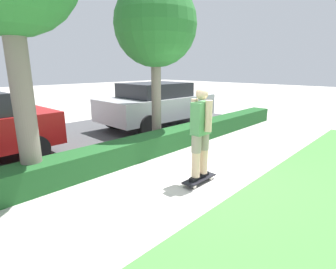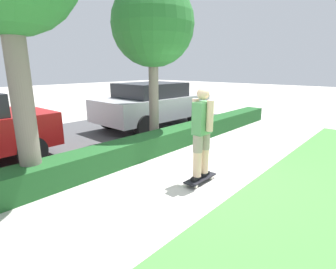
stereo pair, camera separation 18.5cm
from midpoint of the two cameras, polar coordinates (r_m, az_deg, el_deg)
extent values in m
plane|color=#BCB7AD|center=(5.29, 6.21, -9.05)|extent=(60.00, 60.00, 0.00)
cube|color=#474749|center=(8.37, -17.24, -0.74)|extent=(13.01, 5.00, 0.01)
cube|color=#1E5123|center=(6.23, -5.49, -2.94)|extent=(13.01, 0.60, 0.49)
cube|color=black|center=(5.00, 7.88, -9.50)|extent=(0.76, 0.24, 0.02)
cylinder|color=silver|center=(5.17, 10.39, -9.33)|extent=(0.07, 0.04, 0.07)
cylinder|color=silver|center=(5.26, 8.73, -8.83)|extent=(0.07, 0.04, 0.07)
cylinder|color=silver|center=(4.78, 6.91, -11.24)|extent=(0.07, 0.04, 0.07)
cylinder|color=silver|center=(4.88, 5.18, -10.64)|extent=(0.07, 0.04, 0.07)
cube|color=black|center=(4.89, 7.08, -9.45)|extent=(0.26, 0.09, 0.07)
cylinder|color=beige|center=(4.74, 7.24, -4.75)|extent=(0.15, 0.15, 0.78)
cylinder|color=gray|center=(4.67, 7.33, -2.03)|extent=(0.18, 0.18, 0.31)
cube|color=black|center=(5.07, 8.70, -8.62)|extent=(0.26, 0.09, 0.07)
cylinder|color=beige|center=(4.92, 8.88, -4.07)|extent=(0.15, 0.15, 0.78)
cylinder|color=gray|center=(4.86, 8.99, -1.45)|extent=(0.18, 0.18, 0.31)
cube|color=#519356|center=(4.66, 8.37, 3.51)|extent=(0.37, 0.20, 0.58)
cylinder|color=beige|center=(4.56, 9.98, 3.95)|extent=(0.12, 0.12, 0.54)
cylinder|color=beige|center=(4.74, 6.86, 4.45)|extent=(0.12, 0.12, 0.54)
sphere|color=beige|center=(4.60, 8.56, 8.80)|extent=(0.22, 0.22, 0.22)
cylinder|color=#70665B|center=(4.93, -28.00, 6.07)|extent=(0.34, 0.34, 3.05)
cylinder|color=#70665B|center=(7.12, -1.82, 7.83)|extent=(0.26, 0.26, 2.56)
sphere|color=#286B2D|center=(7.15, -1.95, 22.82)|extent=(2.11, 2.11, 2.11)
cylinder|color=black|center=(6.55, -26.30, -2.87)|extent=(0.64, 0.23, 0.64)
cylinder|color=black|center=(8.15, -30.61, -0.22)|extent=(0.64, 0.23, 0.64)
cube|color=#B7B7BC|center=(9.53, -1.69, 6.07)|extent=(4.28, 2.04, 0.74)
cube|color=black|center=(9.37, -2.28, 9.69)|extent=(2.24, 1.77, 0.49)
cylinder|color=black|center=(10.00, 7.36, 4.20)|extent=(0.69, 0.23, 0.69)
cylinder|color=black|center=(11.14, -0.13, 5.36)|extent=(0.69, 0.23, 0.69)
cylinder|color=black|center=(8.06, -3.81, 1.84)|extent=(0.69, 0.23, 0.69)
cylinder|color=black|center=(9.44, -11.24, 3.44)|extent=(0.69, 0.23, 0.69)
camera|label=1|loc=(0.09, 90.99, -0.25)|focal=28.00mm
camera|label=2|loc=(0.09, -89.01, 0.25)|focal=28.00mm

